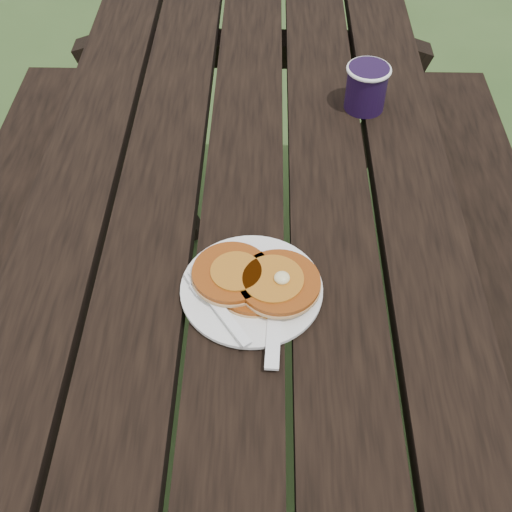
{
  "coord_description": "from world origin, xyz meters",
  "views": [
    {
      "loc": [
        0.04,
        -0.78,
        1.52
      ],
      "look_at": [
        0.03,
        -0.15,
        0.8
      ],
      "focal_mm": 45.0,
      "sensor_mm": 36.0,
      "label": 1
    }
  ],
  "objects_px": {
    "picnic_table": "(245,336)",
    "pancake_stack": "(257,280)",
    "coffee_cup": "(367,85)",
    "plate": "(252,290)"
  },
  "relations": [
    {
      "from": "picnic_table",
      "to": "plate",
      "type": "height_order",
      "value": "plate"
    },
    {
      "from": "picnic_table",
      "to": "coffee_cup",
      "type": "height_order",
      "value": "coffee_cup"
    },
    {
      "from": "picnic_table",
      "to": "pancake_stack",
      "type": "bearing_deg",
      "value": -81.04
    },
    {
      "from": "plate",
      "to": "coffee_cup",
      "type": "relative_size",
      "value": 2.3
    },
    {
      "from": "pancake_stack",
      "to": "coffee_cup",
      "type": "relative_size",
      "value": 2.12
    },
    {
      "from": "picnic_table",
      "to": "coffee_cup",
      "type": "relative_size",
      "value": 19.77
    },
    {
      "from": "coffee_cup",
      "to": "picnic_table",
      "type": "bearing_deg",
      "value": -128.16
    },
    {
      "from": "picnic_table",
      "to": "coffee_cup",
      "type": "distance_m",
      "value": 0.58
    },
    {
      "from": "picnic_table",
      "to": "plate",
      "type": "relative_size",
      "value": 8.59
    },
    {
      "from": "picnic_table",
      "to": "pancake_stack",
      "type": "relative_size",
      "value": 9.34
    }
  ]
}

